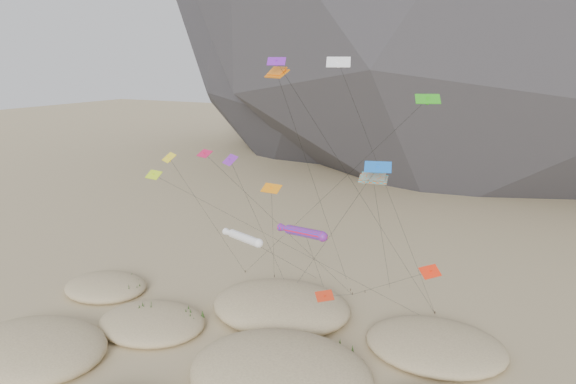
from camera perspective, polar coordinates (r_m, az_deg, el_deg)
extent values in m
ellipsoid|color=#CCB789|center=(59.33, -24.46, -14.34)|extent=(14.38, 12.22, 3.32)
ellipsoid|color=#CCB789|center=(61.24, -13.66, -12.76)|extent=(11.53, 9.80, 2.38)
ellipsoid|color=#CCB789|center=(50.24, -0.76, -18.01)|extent=(16.27, 13.83, 4.40)
ellipsoid|color=#CCB789|center=(62.55, -0.70, -11.53)|extent=(15.54, 13.21, 3.45)
ellipsoid|color=#CCB789|center=(57.18, 14.74, -14.81)|extent=(13.39, 11.38, 2.43)
ellipsoid|color=#CCB789|center=(71.53, -18.03, -9.14)|extent=(10.22, 8.69, 2.28)
ellipsoid|color=black|center=(58.77, -26.01, -14.61)|extent=(2.60, 2.23, 0.78)
ellipsoid|color=black|center=(58.25, -21.69, -14.53)|extent=(2.09, 1.79, 0.63)
ellipsoid|color=black|center=(62.17, -13.64, -12.08)|extent=(2.87, 2.46, 0.86)
ellipsoid|color=black|center=(60.98, -9.85, -12.52)|extent=(2.26, 1.93, 0.68)
ellipsoid|color=black|center=(53.03, -0.51, -16.04)|extent=(3.23, 2.76, 0.97)
ellipsoid|color=black|center=(53.07, 4.92, -16.20)|extent=(2.77, 2.37, 0.83)
ellipsoid|color=black|center=(51.45, -2.95, -17.33)|extent=(2.57, 2.20, 0.77)
ellipsoid|color=black|center=(64.13, 1.05, -10.65)|extent=(2.88, 2.46, 0.86)
ellipsoid|color=black|center=(61.19, -0.11, -12.00)|extent=(2.23, 1.90, 0.67)
ellipsoid|color=black|center=(57.83, 15.48, -14.35)|extent=(2.11, 1.80, 0.63)
ellipsoid|color=black|center=(55.74, 11.37, -15.35)|extent=(1.99, 1.70, 0.60)
ellipsoid|color=black|center=(71.63, -15.64, -8.94)|extent=(2.02, 1.73, 0.61)
ellipsoid|color=black|center=(69.50, -15.70, -9.75)|extent=(1.87, 1.60, 0.56)
cylinder|color=#3F2D1E|center=(67.53, 0.22, -10.15)|extent=(0.08, 0.08, 0.30)
cylinder|color=#3F2D1E|center=(67.57, 6.55, -10.23)|extent=(0.08, 0.08, 0.30)
cylinder|color=#3F2D1E|center=(68.61, 6.38, -9.84)|extent=(0.08, 0.08, 0.30)
cylinder|color=#3F2D1E|center=(68.35, 7.83, -9.98)|extent=(0.08, 0.08, 0.30)
cylinder|color=#3F2D1E|center=(62.75, 14.40, -12.53)|extent=(0.08, 0.08, 0.30)
cylinder|color=#3F2D1E|center=(72.20, -1.40, -8.53)|extent=(0.08, 0.08, 0.30)
cylinder|color=#3F2D1E|center=(64.61, 14.70, -11.76)|extent=(0.08, 0.08, 0.30)
cylinder|color=#3F2D1E|center=(73.87, -4.38, -8.05)|extent=(0.08, 0.08, 0.30)
cylinder|color=red|center=(55.62, 1.72, -4.13)|extent=(5.19, 2.88, 1.48)
sphere|color=red|center=(53.75, 3.55, -4.56)|extent=(0.99, 0.99, 0.99)
cone|color=red|center=(57.75, -0.16, -3.72)|extent=(2.31, 1.61, 1.06)
cylinder|color=black|center=(61.36, 2.91, -7.57)|extent=(1.37, 8.79, 10.42)
cylinder|color=white|center=(55.54, -4.43, -4.69)|extent=(5.06, 3.21, 1.20)
sphere|color=white|center=(53.34, -3.01, -5.21)|extent=(0.88, 0.88, 0.88)
cone|color=white|center=(58.01, -5.86, -4.19)|extent=(2.25, 1.67, 0.90)
cylinder|color=black|center=(63.61, -0.29, -6.99)|extent=(0.59, 16.03, 9.97)
cube|color=orange|center=(53.35, -1.14, 11.95)|extent=(3.06, 2.50, 0.84)
cube|color=orange|center=(53.35, -1.15, 12.19)|extent=(2.55, 2.06, 0.82)
cylinder|color=black|center=(61.51, 2.96, 0.00)|extent=(1.59, 15.27, 25.81)
cube|color=#E65518|center=(48.47, 8.65, 1.29)|extent=(2.56, 1.40, 0.67)
cube|color=#E65518|center=(48.43, 8.66, 1.54)|extent=(2.16, 1.13, 0.66)
cylinder|color=black|center=(59.10, 9.62, -5.12)|extent=(3.22, 17.19, 17.14)
cube|color=purple|center=(58.25, -5.90, 3.27)|extent=(2.35, 2.11, 0.92)
cube|color=purple|center=(58.28, -5.90, 3.12)|extent=(0.39, 0.40, 0.72)
cylinder|color=black|center=(62.39, -2.64, -3.99)|extent=(3.33, 7.18, 16.92)
cube|color=#2AA018|center=(50.28, 14.01, 9.16)|extent=(2.37, 1.83, 0.78)
cube|color=#2AA018|center=(50.29, 14.00, 8.99)|extent=(0.32, 0.30, 0.73)
cylinder|color=black|center=(60.66, 3.04, -1.15)|extent=(24.77, 9.43, 23.76)
cube|color=yellow|center=(59.68, -12.00, 3.45)|extent=(2.25, 1.97, 0.81)
cube|color=yellow|center=(59.71, -11.99, 3.31)|extent=(0.34, 0.35, 0.69)
cylinder|color=black|center=(66.31, -7.80, -2.96)|extent=(0.98, 12.90, 17.09)
cube|color=red|center=(47.46, 3.74, -10.49)|extent=(1.55, 1.60, 0.68)
cube|color=red|center=(47.52, 3.73, -10.66)|extent=(0.30, 0.30, 0.50)
cylinder|color=black|center=(57.51, 5.39, -10.38)|extent=(4.39, 18.23, 7.95)
cube|color=#FF2A0D|center=(51.26, 14.24, -7.86)|extent=(1.87, 2.17, 0.82)
cube|color=#FF2A0D|center=(51.31, 14.23, -8.01)|extent=(0.36, 0.35, 0.66)
cylinder|color=black|center=(59.29, 9.88, -9.27)|extent=(11.40, 11.24, 8.92)
cube|color=white|center=(51.79, 5.15, 13.01)|extent=(2.37, 1.71, 0.93)
cube|color=white|center=(51.79, 5.14, 12.85)|extent=(0.35, 0.39, 0.71)
cylinder|color=black|center=(56.68, 10.46, -0.81)|extent=(8.03, 9.62, 26.81)
cube|color=#C41243|center=(56.50, -8.47, 3.89)|extent=(1.93, 1.50, 0.64)
cube|color=#C41243|center=(56.53, -8.46, 3.74)|extent=(0.26, 0.25, 0.59)
cylinder|color=black|center=(61.06, -0.34, -3.88)|extent=(11.21, 12.96, 17.92)
cube|color=purple|center=(51.85, -1.19, 13.14)|extent=(1.83, 1.29, 0.72)
cube|color=purple|center=(51.85, -1.18, 12.97)|extent=(0.27, 0.30, 0.55)
cylinder|color=black|center=(56.35, 7.65, -0.75)|extent=(13.09, 11.97, 26.88)
cube|color=blue|center=(45.44, 9.12, 2.53)|extent=(2.39, 1.75, 0.72)
cube|color=blue|center=(45.47, 9.12, 2.34)|extent=(0.30, 0.25, 0.75)
cylinder|color=black|center=(56.01, 3.83, -5.12)|extent=(14.40, 12.59, 18.70)
cube|color=orange|center=(53.79, -1.70, 0.37)|extent=(2.00, 1.18, 0.71)
cube|color=orange|center=(53.83, -1.70, 0.22)|extent=(0.25, 0.22, 0.66)
cylinder|color=black|center=(62.82, -1.53, -4.77)|extent=(6.87, 12.85, 15.00)
cube|color=#B8E317|center=(64.55, -13.49, 1.71)|extent=(2.14, 1.34, 0.82)
cube|color=#B8E317|center=(64.58, -13.48, 1.58)|extent=(0.28, 0.31, 0.67)
cylinder|color=black|center=(61.33, 0.08, -5.51)|extent=(30.09, 7.84, 14.44)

